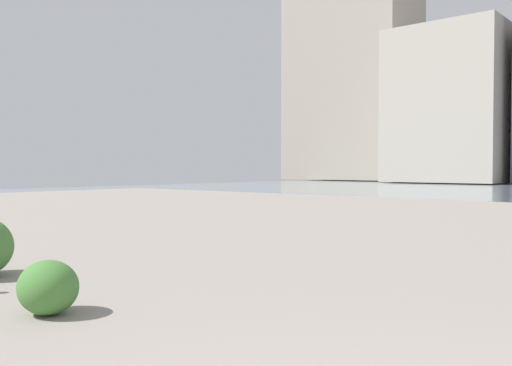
{
  "coord_description": "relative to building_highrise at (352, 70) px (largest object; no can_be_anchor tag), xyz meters",
  "views": [
    {
      "loc": [
        -0.61,
        1.94,
        1.67
      ],
      "look_at": [
        7.17,
        -7.2,
        1.34
      ],
      "focal_mm": 37.99,
      "sensor_mm": 36.0,
      "label": 1
    }
  ],
  "objects": [
    {
      "name": "building_highrise",
      "position": [
        0.0,
        0.0,
        0.0
      ],
      "size": [
        17.96,
        10.44,
        34.1
      ],
      "color": "#9E9384",
      "rests_on": "ground"
    },
    {
      "name": "shrub_low",
      "position": [
        -35.09,
        66.41,
        -15.71
      ],
      "size": [
        0.73,
        0.66,
        0.62
      ],
      "color": "#477F38",
      "rests_on": "ground"
    },
    {
      "name": "building_annex",
      "position": [
        -16.36,
        2.62,
        -6.94
      ],
      "size": [
        13.24,
        15.26,
        18.16
      ],
      "color": "#B2A899",
      "rests_on": "ground"
    }
  ]
}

